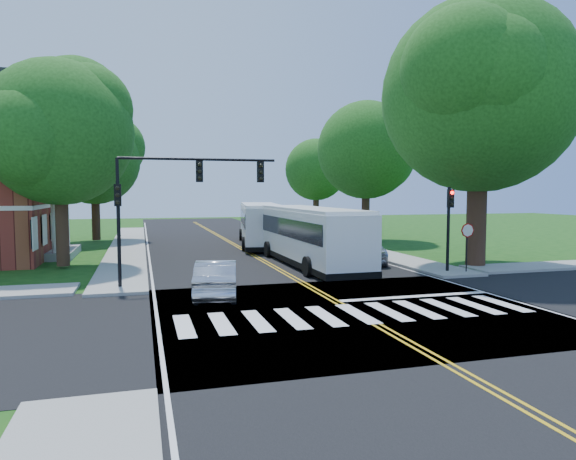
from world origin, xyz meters
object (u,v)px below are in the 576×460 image
object	(u,v)px
signal_nw	(173,190)
suv	(366,252)
bus_lead	(309,235)
bus_follow	(260,223)
hatchback	(216,279)
dark_sedan	(333,243)
signal_ne	(449,217)

from	to	relation	value
signal_nw	suv	size ratio (longest dim) A/B	1.46
bus_lead	bus_follow	world-z (taller)	bus_lead
signal_nw	hatchback	distance (m)	4.75
dark_sedan	signal_ne	bearing A→B (deg)	123.58
signal_ne	suv	xyz separation A→B (m)	(-2.44, 4.91, -2.27)
hatchback	signal_nw	bearing A→B (deg)	-51.19
bus_lead	suv	xyz separation A→B (m)	(3.59, -0.03, -1.10)
hatchback	dark_sedan	distance (m)	16.74
hatchback	dark_sedan	world-z (taller)	hatchback
suv	bus_follow	bearing A→B (deg)	-50.69
signal_nw	bus_follow	size ratio (longest dim) A/B	0.54
bus_follow	hatchback	size ratio (longest dim) A/B	2.85
suv	bus_lead	bearing A→B (deg)	20.90
bus_follow	hatchback	world-z (taller)	bus_follow
signal_ne	suv	world-z (taller)	signal_ne
bus_lead	dark_sedan	distance (m)	6.80
signal_nw	hatchback	size ratio (longest dim) A/B	1.55
signal_nw	dark_sedan	world-z (taller)	signal_nw
bus_lead	suv	size ratio (longest dim) A/B	2.66
signal_ne	bus_follow	size ratio (longest dim) A/B	0.34
signal_nw	suv	xyz separation A→B (m)	(11.62, 4.92, -3.69)
signal_ne	bus_lead	xyz separation A→B (m)	(-6.03, 4.94, -1.18)
hatchback	dark_sedan	size ratio (longest dim) A/B	0.99
bus_follow	suv	world-z (taller)	bus_follow
hatchback	suv	xyz separation A→B (m)	(10.13, 7.63, -0.08)
bus_follow	suv	size ratio (longest dim) A/B	2.68
dark_sedan	suv	bearing A→B (deg)	110.47
signal_nw	dark_sedan	xyz separation A→B (m)	(11.65, 10.60, -3.69)
bus_lead	bus_follow	size ratio (longest dim) A/B	0.99
signal_nw	signal_ne	size ratio (longest dim) A/B	1.62
bus_follow	dark_sedan	bearing A→B (deg)	131.30
signal_ne	suv	size ratio (longest dim) A/B	0.90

